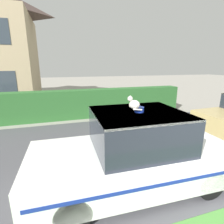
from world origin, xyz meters
name	(u,v)px	position (x,y,z in m)	size (l,w,h in m)	color
road_strip	(135,145)	(0.00, 3.89, 0.01)	(28.00, 5.90, 0.01)	#4C4C51
garden_hedge	(88,103)	(-0.92, 7.66, 0.70)	(10.11, 0.71, 1.41)	#2D662D
police_car	(134,153)	(-0.89, 2.09, 0.76)	(4.33, 1.93, 1.76)	black
cat	(134,104)	(-1.00, 1.97, 1.88)	(0.25, 0.27, 0.26)	silver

